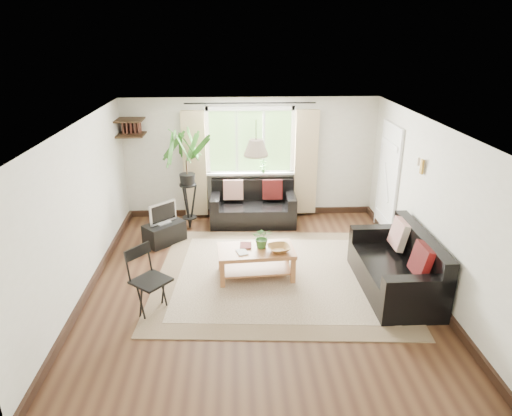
{
  "coord_description": "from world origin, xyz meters",
  "views": [
    {
      "loc": [
        -0.31,
        -6.08,
        3.59
      ],
      "look_at": [
        0.0,
        0.4,
        1.05
      ],
      "focal_mm": 32.0,
      "sensor_mm": 36.0,
      "label": 1
    }
  ],
  "objects_px": {
    "sofa_right": "(395,264)",
    "tv_stand": "(165,233)",
    "palm_stand": "(187,181)",
    "coffee_table": "(256,263)",
    "sofa_back": "(253,204)",
    "folding_chair": "(151,282)"
  },
  "relations": [
    {
      "from": "folding_chair",
      "to": "coffee_table",
      "type": "bearing_deg",
      "value": -19.12
    },
    {
      "from": "tv_stand",
      "to": "palm_stand",
      "type": "distance_m",
      "value": 1.09
    },
    {
      "from": "coffee_table",
      "to": "palm_stand",
      "type": "height_order",
      "value": "palm_stand"
    },
    {
      "from": "sofa_back",
      "to": "sofa_right",
      "type": "height_order",
      "value": "sofa_right"
    },
    {
      "from": "sofa_right",
      "to": "coffee_table",
      "type": "xyz_separation_m",
      "value": [
        -2.0,
        0.48,
        -0.19
      ]
    },
    {
      "from": "sofa_right",
      "to": "folding_chair",
      "type": "xyz_separation_m",
      "value": [
        -3.44,
        -0.4,
        0.04
      ]
    },
    {
      "from": "coffee_table",
      "to": "tv_stand",
      "type": "xyz_separation_m",
      "value": [
        -1.58,
        1.3,
        -0.05
      ]
    },
    {
      "from": "coffee_table",
      "to": "palm_stand",
      "type": "relative_size",
      "value": 0.61
    },
    {
      "from": "palm_stand",
      "to": "tv_stand",
      "type": "bearing_deg",
      "value": -120.78
    },
    {
      "from": "sofa_right",
      "to": "tv_stand",
      "type": "height_order",
      "value": "sofa_right"
    },
    {
      "from": "sofa_right",
      "to": "tv_stand",
      "type": "distance_m",
      "value": 4.01
    },
    {
      "from": "sofa_right",
      "to": "tv_stand",
      "type": "xyz_separation_m",
      "value": [
        -3.58,
        1.77,
        -0.24
      ]
    },
    {
      "from": "sofa_back",
      "to": "coffee_table",
      "type": "bearing_deg",
      "value": -89.81
    },
    {
      "from": "tv_stand",
      "to": "palm_stand",
      "type": "relative_size",
      "value": 0.37
    },
    {
      "from": "sofa_right",
      "to": "tv_stand",
      "type": "bearing_deg",
      "value": -117.0
    },
    {
      "from": "sofa_back",
      "to": "tv_stand",
      "type": "bearing_deg",
      "value": -151.51
    },
    {
      "from": "sofa_right",
      "to": "folding_chair",
      "type": "height_order",
      "value": "folding_chair"
    },
    {
      "from": "sofa_back",
      "to": "sofa_right",
      "type": "relative_size",
      "value": 0.91
    },
    {
      "from": "sofa_back",
      "to": "tv_stand",
      "type": "distance_m",
      "value": 1.84
    },
    {
      "from": "coffee_table",
      "to": "sofa_back",
      "type": "bearing_deg",
      "value": 88.75
    },
    {
      "from": "sofa_back",
      "to": "tv_stand",
      "type": "relative_size",
      "value": 2.35
    },
    {
      "from": "folding_chair",
      "to": "sofa_back",
      "type": "bearing_deg",
      "value": 13.18
    }
  ]
}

